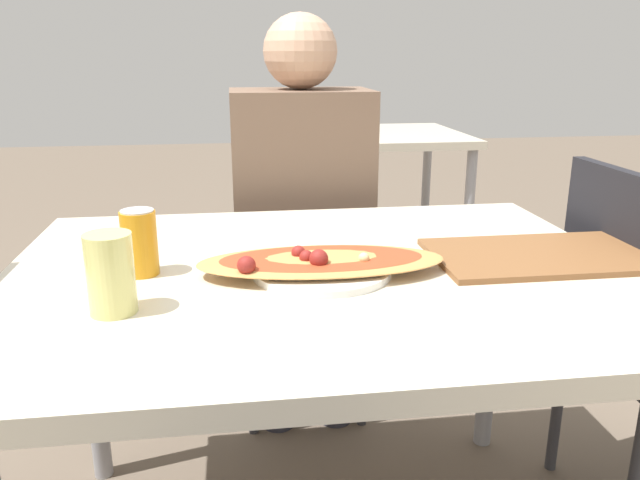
# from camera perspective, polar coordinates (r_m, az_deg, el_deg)

# --- Properties ---
(dining_table) EXTENTS (1.21, 0.93, 0.73)m
(dining_table) POSITION_cam_1_polar(r_m,az_deg,el_deg) (1.24, -0.03, -5.56)
(dining_table) COLOR beige
(dining_table) RESTS_ON ground_plane
(chair_far_seated) EXTENTS (0.40, 0.40, 0.89)m
(chair_far_seated) POSITION_cam_1_polar(r_m,az_deg,el_deg) (2.04, -1.95, -1.09)
(chair_far_seated) COLOR black
(chair_far_seated) RESTS_ON ground_plane
(person_seated) EXTENTS (0.41, 0.29, 1.24)m
(person_seated) POSITION_cam_1_polar(r_m,az_deg,el_deg) (1.87, -1.66, 4.52)
(person_seated) COLOR #2D2D38
(person_seated) RESTS_ON ground_plane
(pizza_main) EXTENTS (0.48, 0.27, 0.06)m
(pizza_main) POSITION_cam_1_polar(r_m,az_deg,el_deg) (1.18, 0.02, -2.13)
(pizza_main) COLOR white
(pizza_main) RESTS_ON dining_table
(soda_can) EXTENTS (0.07, 0.07, 0.12)m
(soda_can) POSITION_cam_1_polar(r_m,az_deg,el_deg) (1.21, -16.17, -0.23)
(soda_can) COLOR orange
(soda_can) RESTS_ON dining_table
(drink_glass) EXTENTS (0.08, 0.08, 0.13)m
(drink_glass) POSITION_cam_1_polar(r_m,az_deg,el_deg) (1.05, -18.60, -2.94)
(drink_glass) COLOR #E0DB7F
(drink_glass) RESTS_ON dining_table
(serving_tray) EXTENTS (0.44, 0.26, 0.01)m
(serving_tray) POSITION_cam_1_polar(r_m,az_deg,el_deg) (1.35, 19.44, -1.32)
(serving_tray) COLOR brown
(serving_tray) RESTS_ON dining_table
(background_table) EXTENTS (1.10, 0.80, 0.85)m
(background_table) POSITION_cam_1_polar(r_m,az_deg,el_deg) (3.28, 2.63, 8.80)
(background_table) COLOR beige
(background_table) RESTS_ON ground_plane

